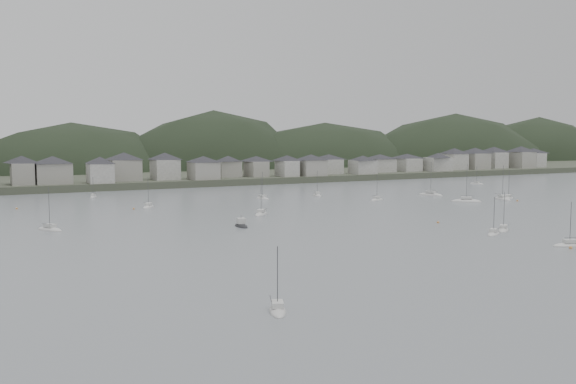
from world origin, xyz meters
TOP-DOWN VIEW (x-y plane):
  - ground at (0.00, 0.00)m, footprint 900.00×900.00m
  - far_shore_land at (0.00, 295.00)m, footprint 900.00×250.00m
  - forested_ridge at (4.83, 269.40)m, footprint 851.55×103.94m
  - waterfront_town at (50.59, 183.34)m, footprint 451.48×28.46m
  - moored_fleet at (9.30, 60.64)m, footprint 258.43×175.04m
  - motor_launch_far at (-24.27, 53.52)m, footprint 2.87×6.98m
  - mooring_buoys at (-11.14, 55.60)m, footprint 173.82×126.31m

SIDE VIEW (x-z plane):
  - forested_ridge at x=4.83m, z-range -62.57..40.00m
  - ground at x=0.00m, z-range 0.00..0.00m
  - mooring_buoys at x=-11.14m, z-range -0.20..0.50m
  - moored_fleet at x=9.30m, z-range -6.80..7.15m
  - motor_launch_far at x=-24.27m, z-range -1.53..2.13m
  - far_shore_land at x=0.00m, z-range 0.00..3.00m
  - waterfront_town at x=50.59m, z-range 2.20..15.12m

